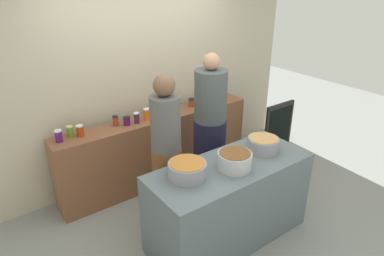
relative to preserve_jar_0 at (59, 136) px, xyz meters
name	(u,v)px	position (x,y,z in m)	size (l,w,h in m)	color
ground	(210,221)	(1.22, -1.12, -1.00)	(12.00, 12.00, 0.00)	gray
storefront_wall	(141,67)	(1.22, 0.33, 0.50)	(4.80, 0.12, 3.00)	#BDB297
display_shelf	(159,149)	(1.22, -0.02, -0.54)	(2.70, 0.36, 0.93)	brown
prep_table	(229,202)	(1.22, -1.42, -0.56)	(1.70, 0.70, 0.89)	slate
preserve_jar_0	(59,136)	(0.00, 0.00, 0.00)	(0.08, 0.08, 0.14)	#4F165F
preserve_jar_1	(70,131)	(0.14, 0.05, 0.00)	(0.07, 0.07, 0.13)	olive
preserve_jar_2	(80,131)	(0.24, 0.00, 0.00)	(0.08, 0.08, 0.13)	#A63410
preserve_jar_3	(116,121)	(0.68, 0.03, -0.01)	(0.07, 0.07, 0.13)	maroon
preserve_jar_4	(127,121)	(0.79, -0.02, -0.02)	(0.09, 0.09, 0.10)	#54115C
preserve_jar_5	(137,118)	(0.92, -0.05, 0.00)	(0.07, 0.07, 0.14)	#422044
preserve_jar_6	(147,114)	(1.07, -0.02, 0.00)	(0.08, 0.08, 0.14)	orange
preserve_jar_7	(157,113)	(1.21, -0.04, -0.01)	(0.08, 0.08, 0.12)	gold
preserve_jar_8	(172,107)	(1.48, 0.02, -0.01)	(0.07, 0.07, 0.12)	#2D4B39
preserve_jar_9	(191,102)	(1.79, 0.02, -0.01)	(0.09, 0.09, 0.11)	brown
preserve_jar_10	(207,101)	(2.00, -0.06, -0.01)	(0.07, 0.07, 0.13)	yellow
preserve_jar_11	(212,97)	(2.16, 0.04, -0.01)	(0.08, 0.08, 0.11)	#5B1A4B
cooking_pot_left	(187,170)	(0.75, -1.34, -0.04)	(0.36, 0.36, 0.15)	gray
cooking_pot_center	(235,161)	(1.21, -1.48, -0.03)	(0.33, 0.33, 0.17)	#B7B7BC
cooking_pot_right	(263,144)	(1.69, -1.40, -0.04)	(0.33, 0.33, 0.15)	gray
cook_with_tongs	(167,160)	(0.84, -0.83, -0.20)	(0.32, 0.32, 1.74)	brown
cook_in_cap	(210,134)	(1.60, -0.62, -0.19)	(0.40, 0.40, 1.80)	#191B32
chalkboard_sign	(278,132)	(2.94, -0.58, -0.55)	(0.55, 0.05, 0.90)	black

